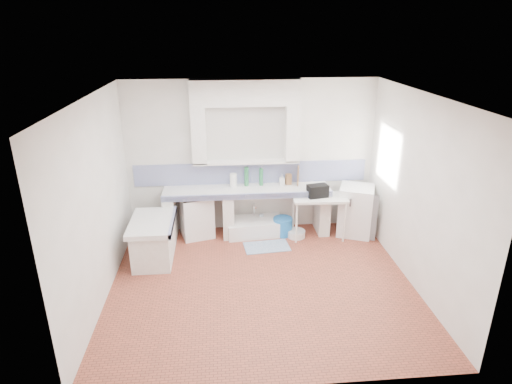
{
  "coord_description": "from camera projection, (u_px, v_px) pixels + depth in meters",
  "views": [
    {
      "loc": [
        -0.57,
        -5.53,
        3.64
      ],
      "look_at": [
        0.0,
        1.0,
        1.1
      ],
      "focal_mm": 30.2,
      "sensor_mm": 36.0,
      "label": 1
    }
  ],
  "objects": [
    {
      "name": "soap_bottle",
      "position": [
        282.0,
        180.0,
        7.88
      ],
      "size": [
        0.1,
        0.1,
        0.21
      ],
      "primitive_type": "imported",
      "rotation": [
        0.0,
        0.0,
        0.04
      ],
      "color": "white",
      "rests_on": "counter_slab"
    },
    {
      "name": "sink",
      "position": [
        255.0,
        227.0,
        8.02
      ],
      "size": [
        1.1,
        0.67,
        0.25
      ],
      "primitive_type": "cube",
      "rotation": [
        0.0,
        0.0,
        0.1
      ],
      "color": "white",
      "rests_on": "ground"
    },
    {
      "name": "wall_front",
      "position": [
        283.0,
        275.0,
        4.13
      ],
      "size": [
        4.5,
        0.0,
        4.5
      ],
      "primitive_type": "plane",
      "rotation": [
        -1.57,
        0.0,
        0.0
      ],
      "color": "white",
      "rests_on": "ground"
    },
    {
      "name": "black_bag",
      "position": [
        318.0,
        191.0,
        7.61
      ],
      "size": [
        0.39,
        0.27,
        0.22
      ],
      "primitive_type": "cube",
      "rotation": [
        0.0,
        0.0,
        0.2
      ],
      "color": "black",
      "rests_on": "side_table"
    },
    {
      "name": "knife_block",
      "position": [
        288.0,
        179.0,
        7.91
      ],
      "size": [
        0.12,
        0.1,
        0.2
      ],
      "primitive_type": "cube",
      "rotation": [
        0.0,
        0.0,
        0.25
      ],
      "color": "olive",
      "rests_on": "counter_slab"
    },
    {
      "name": "cutting_board",
      "position": [
        298.0,
        176.0,
        7.9
      ],
      "size": [
        0.07,
        0.24,
        0.33
      ],
      "primitive_type": "cube",
      "rotation": [
        0.0,
        0.0,
        -0.21
      ],
      "color": "olive",
      "rests_on": "counter_slab"
    },
    {
      "name": "rug",
      "position": [
        267.0,
        247.0,
        7.57
      ],
      "size": [
        0.83,
        0.53,
        0.01
      ],
      "primitive_type": "cube",
      "rotation": [
        0.0,
        0.0,
        0.1
      ],
      "color": "#345D90",
      "rests_on": "ground"
    },
    {
      "name": "water_bottle_a",
      "position": [
        250.0,
        223.0,
        8.16
      ],
      "size": [
        0.1,
        0.1,
        0.28
      ],
      "primitive_type": "cylinder",
      "rotation": [
        0.0,
        0.0,
        0.38
      ],
      "color": "silver",
      "rests_on": "ground"
    },
    {
      "name": "green_bottle_b",
      "position": [
        261.0,
        177.0,
        7.85
      ],
      "size": [
        0.07,
        0.07,
        0.32
      ],
      "primitive_type": "cylinder",
      "rotation": [
        0.0,
        0.0,
        -0.05
      ],
      "color": "#267442",
      "rests_on": "counter_slab"
    },
    {
      "name": "peninsula_top",
      "position": [
        152.0,
        223.0,
        6.96
      ],
      "size": [
        0.7,
        1.1,
        0.08
      ],
      "primitive_type": "cube",
      "color": "white",
      "rests_on": "ground"
    },
    {
      "name": "peninsula_base",
      "position": [
        154.0,
        242.0,
        7.08
      ],
      "size": [
        0.6,
        1.0,
        0.62
      ],
      "primitive_type": "cube",
      "color": "white",
      "rests_on": "ground"
    },
    {
      "name": "window_frame",
      "position": [
        398.0,
        155.0,
        7.23
      ],
      "size": [
        0.35,
        0.86,
        1.06
      ],
      "primitive_type": "cube",
      "color": "#331C10",
      "rests_on": "ground"
    },
    {
      "name": "backsplash",
      "position": [
        251.0,
        173.0,
        7.94
      ],
      "size": [
        4.27,
        0.03,
        0.4
      ],
      "primitive_type": "cube",
      "color": "navy",
      "rests_on": "ground"
    },
    {
      "name": "wall_right",
      "position": [
        418.0,
        193.0,
        6.18
      ],
      "size": [
        0.0,
        4.5,
        4.5
      ],
      "primitive_type": "plane",
      "rotation": [
        1.57,
        0.0,
        -1.57
      ],
      "color": "white",
      "rests_on": "ground"
    },
    {
      "name": "green_bottle_a",
      "position": [
        246.0,
        177.0,
        7.82
      ],
      "size": [
        0.1,
        0.1,
        0.36
      ],
      "primitive_type": "cylinder",
      "rotation": [
        0.0,
        0.0,
        -0.43
      ],
      "color": "#267442",
      "rests_on": "counter_slab"
    },
    {
      "name": "alcove_mass",
      "position": [
        246.0,
        93.0,
        7.3
      ],
      "size": [
        1.9,
        0.25,
        0.45
      ],
      "primitive_type": "cube",
      "color": "white",
      "rests_on": "ground"
    },
    {
      "name": "bucket_red",
      "position": [
        240.0,
        227.0,
        8.01
      ],
      "size": [
        0.37,
        0.37,
        0.27
      ],
      "primitive_type": "cylinder",
      "rotation": [
        0.0,
        0.0,
        -0.34
      ],
      "color": "red",
      "rests_on": "ground"
    },
    {
      "name": "fridge",
      "position": [
        356.0,
        210.0,
        7.93
      ],
      "size": [
        0.77,
        0.77,
        0.92
      ],
      "primitive_type": "cube",
      "rotation": [
        0.0,
        0.0,
        -0.37
      ],
      "color": "white",
      "rests_on": "ground"
    },
    {
      "name": "bucket_orange",
      "position": [
        257.0,
        228.0,
        7.99
      ],
      "size": [
        0.37,
        0.37,
        0.26
      ],
      "primitive_type": "cylinder",
      "rotation": [
        0.0,
        0.0,
        0.42
      ],
      "color": "#D47801",
      "rests_on": "ground"
    },
    {
      "name": "counter_pier_mid",
      "position": [
        228.0,
        214.0,
        7.89
      ],
      "size": [
        0.2,
        0.55,
        0.82
      ],
      "primitive_type": "cube",
      "color": "white",
      "rests_on": "ground"
    },
    {
      "name": "lace_valance",
      "position": [
        393.0,
        134.0,
        7.08
      ],
      "size": [
        0.01,
        0.84,
        0.24
      ],
      "primitive_type": "cube",
      "color": "white",
      "rests_on": "ground"
    },
    {
      "name": "counter_pier_left",
      "position": [
        170.0,
        216.0,
        7.81
      ],
      "size": [
        0.2,
        0.55,
        0.82
      ],
      "primitive_type": "cube",
      "color": "white",
      "rests_on": "ground"
    },
    {
      "name": "wall_back",
      "position": [
        251.0,
        157.0,
        7.85
      ],
      "size": [
        4.5,
        0.0,
        4.5
      ],
      "primitive_type": "plane",
      "rotation": [
        1.57,
        0.0,
        0.0
      ],
      "color": "white",
      "rests_on": "ground"
    },
    {
      "name": "peninsula_lip",
      "position": [
        173.0,
        222.0,
        6.98
      ],
      "size": [
        0.04,
        1.1,
        0.1
      ],
      "primitive_type": "cube",
      "color": "navy",
      "rests_on": "ground"
    },
    {
      "name": "counter_lip",
      "position": [
        248.0,
        196.0,
        7.5
      ],
      "size": [
        3.0,
        0.04,
        0.1
      ],
      "primitive_type": "cube",
      "color": "navy",
      "rests_on": "ground"
    },
    {
      "name": "wall_left",
      "position": [
        97.0,
        203.0,
        5.81
      ],
      "size": [
        0.0,
        4.5,
        4.5
      ],
      "primitive_type": "plane",
      "rotation": [
        1.57,
        0.0,
        1.57
      ],
      "color": "white",
      "rests_on": "ground"
    },
    {
      "name": "counter_pier_right",
      "position": [
        322.0,
        211.0,
        8.04
      ],
      "size": [
        0.2,
        0.55,
        0.82
      ],
      "primitive_type": "cube",
      "color": "white",
      "rests_on": "ground"
    },
    {
      "name": "paper_towel",
      "position": [
        233.0,
        180.0,
        7.78
      ],
      "size": [
        0.15,
        0.15,
        0.25
      ],
      "primitive_type": "cylinder",
      "rotation": [
        0.0,
        0.0,
        -0.24
      ],
      "color": "white",
      "rests_on": "counter_slab"
    },
    {
      "name": "stove",
      "position": [
        196.0,
        216.0,
        7.87
      ],
      "size": [
        0.67,
        0.66,
        0.78
      ],
      "primitive_type": "cube",
      "rotation": [
        0.0,
        0.0,
        0.28
      ],
      "color": "white",
      "rests_on": "ground"
    },
    {
      "name": "counter_slab",
      "position": [
        247.0,
        191.0,
        7.76
      ],
      "size": [
        3.0,
        0.6,
        0.08
      ],
      "primitive_type": "cube",
      "color": "white",
      "rests_on": "ground"
    },
    {
      "name": "side_table",
      "position": [
        318.0,
        217.0,
        7.8
      ],
      "size": [
        0.97,
        0.57,
        0.04
      ],
      "primitive_type": "cube",
      "rotation": [
        0.0,
        0.0,
        -0.04
      ],
      "color": "white",
      "rests_on": "ground"
    },
    {
      "name": "floor",
      "position": [
        262.0,
        284.0,
        6.5
      ],
      "size": [
        4.5,
        4.5,
        0.0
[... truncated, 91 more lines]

